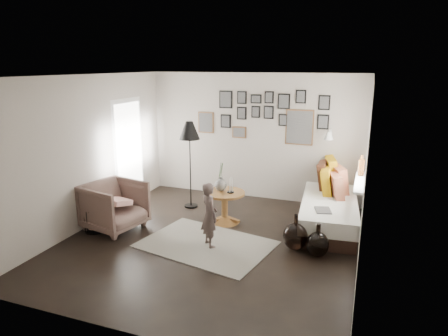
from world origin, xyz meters
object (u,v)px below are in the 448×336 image
(pedestal_table, at_px, (225,208))
(demijohn_large, at_px, (295,236))
(floor_lamp, at_px, (189,134))
(magazine_basket, at_px, (94,220))
(child, at_px, (209,215))
(vase, at_px, (221,183))
(daybed, at_px, (330,207))
(armchair, at_px, (114,206))
(demijohn_small, at_px, (318,244))

(pedestal_table, xyz_separation_m, demijohn_large, (1.39, -0.67, -0.04))
(demijohn_large, bearing_deg, floor_lamp, 152.59)
(magazine_basket, relative_size, child, 0.39)
(vase, xyz_separation_m, magazine_basket, (-1.85, -1.17, -0.53))
(daybed, height_order, child, daybed)
(armchair, bearing_deg, pedestal_table, -48.92)
(floor_lamp, relative_size, child, 1.66)
(armchair, bearing_deg, magazine_basket, 141.87)
(demijohn_large, xyz_separation_m, demijohn_small, (0.35, -0.12, -0.02))
(vase, relative_size, demijohn_large, 0.91)
(demijohn_large, bearing_deg, daybed, 72.02)
(demijohn_small, bearing_deg, pedestal_table, 155.65)
(pedestal_table, distance_m, demijohn_large, 1.54)
(demijohn_small, bearing_deg, daybed, 88.37)
(armchair, xyz_separation_m, floor_lamp, (0.76, 1.45, 1.06))
(daybed, distance_m, armchair, 3.74)
(pedestal_table, relative_size, magazine_basket, 1.82)
(magazine_basket, relative_size, demijohn_small, 0.77)
(vase, distance_m, daybed, 1.97)
(pedestal_table, bearing_deg, demijohn_large, -25.65)
(vase, bearing_deg, magazine_basket, -147.78)
(pedestal_table, relative_size, armchair, 0.80)
(daybed, relative_size, armchair, 2.48)
(daybed, bearing_deg, floor_lamp, 175.11)
(magazine_basket, bearing_deg, demijohn_small, 5.59)
(vase, bearing_deg, demijohn_large, -25.07)
(magazine_basket, height_order, demijohn_small, demijohn_small)
(daybed, xyz_separation_m, floor_lamp, (-2.69, -0.00, 1.14))
(vase, relative_size, magazine_basket, 1.30)
(pedestal_table, bearing_deg, magazine_basket, -149.30)
(demijohn_large, height_order, child, child)
(vase, bearing_deg, child, -79.24)
(magazine_basket, bearing_deg, floor_lamp, 58.40)
(daybed, bearing_deg, child, -142.43)
(daybed, xyz_separation_m, demijohn_small, (-0.04, -1.31, -0.14))
(pedestal_table, xyz_separation_m, child, (0.11, -1.00, 0.25))
(floor_lamp, height_order, child, floor_lamp)
(pedestal_table, relative_size, demijohn_large, 1.27)
(vase, distance_m, armchair, 1.88)
(floor_lamp, distance_m, child, 2.07)
(armchair, height_order, floor_lamp, floor_lamp)
(demijohn_large, distance_m, demijohn_small, 0.37)
(armchair, distance_m, demijohn_small, 3.42)
(vase, bearing_deg, armchair, -149.20)
(demijohn_large, bearing_deg, armchair, -175.16)
(armchair, relative_size, magazine_basket, 2.28)
(armchair, relative_size, demijohn_small, 1.76)
(vase, relative_size, daybed, 0.23)
(armchair, height_order, child, child)
(demijohn_small, xyz_separation_m, child, (-1.63, -0.21, 0.32))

